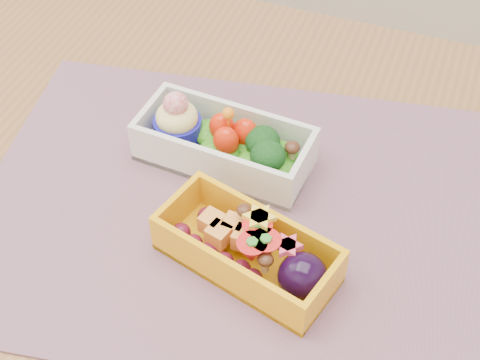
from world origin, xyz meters
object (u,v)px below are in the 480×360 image
(bento_white, at_px, (223,143))
(bento_yellow, at_px, (251,250))
(table, at_px, (207,285))
(placemat, at_px, (231,208))

(bento_white, xyz_separation_m, bento_yellow, (0.07, -0.12, -0.00))
(table, height_order, bento_white, bento_white)
(table, height_order, bento_yellow, bento_yellow)
(table, xyz_separation_m, bento_white, (-0.01, 0.09, 0.13))
(bento_yellow, bearing_deg, placemat, 139.59)
(table, relative_size, bento_yellow, 6.61)
(table, xyz_separation_m, bento_yellow, (0.06, -0.03, 0.13))
(bento_white, bearing_deg, placemat, -58.23)
(table, relative_size, placemat, 2.35)
(table, bearing_deg, placemat, 62.91)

